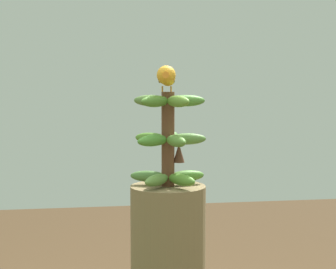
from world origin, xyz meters
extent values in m
cylinder|color=brown|center=(0.00, 0.00, 1.08)|extent=(0.04, 0.04, 0.30)
ellipsoid|color=#588338|center=(-0.05, 0.04, 0.96)|extent=(0.11, 0.11, 0.04)
ellipsoid|color=#538B2D|center=(-0.06, -0.03, 0.96)|extent=(0.12, 0.09, 0.04)
ellipsoid|color=#4A822C|center=(0.01, -0.06, 0.96)|extent=(0.06, 0.12, 0.04)
ellipsoid|color=#557C2C|center=(0.06, -0.01, 0.96)|extent=(0.12, 0.05, 0.04)
ellipsoid|color=#4C7B38|center=(0.03, 0.06, 0.96)|extent=(0.08, 0.12, 0.04)
ellipsoid|color=#4B8C31|center=(-0.03, 0.05, 1.08)|extent=(0.09, 0.12, 0.04)
ellipsoid|color=#558534|center=(-0.06, -0.02, 1.08)|extent=(0.12, 0.06, 0.04)
ellipsoid|color=#55843A|center=(0.00, -0.06, 1.08)|extent=(0.04, 0.12, 0.04)
ellipsoid|color=#4F853B|center=(0.06, -0.02, 1.08)|extent=(0.12, 0.08, 0.04)
ellipsoid|color=#4E8429|center=(0.04, 0.05, 1.08)|extent=(0.10, 0.12, 0.04)
ellipsoid|color=#5B8E29|center=(0.06, -0.01, 1.20)|extent=(0.12, 0.06, 0.04)
ellipsoid|color=#557C38|center=(0.03, 0.05, 1.20)|extent=(0.09, 0.12, 0.04)
ellipsoid|color=#4A7E2B|center=(-0.04, 0.04, 1.20)|extent=(0.10, 0.11, 0.04)
ellipsoid|color=#5E8E32|center=(-0.05, -0.02, 1.20)|extent=(0.12, 0.08, 0.04)
ellipsoid|color=#4A8331|center=(0.00, -0.06, 1.20)|extent=(0.04, 0.12, 0.04)
cone|color=#4C2D1E|center=(0.00, -0.03, 1.03)|extent=(0.04, 0.04, 0.06)
cylinder|color=#C68933|center=(0.01, 0.02, 1.23)|extent=(0.01, 0.00, 0.02)
cylinder|color=#C68933|center=(0.00, -0.01, 1.23)|extent=(0.01, 0.01, 0.02)
ellipsoid|color=orange|center=(0.00, 0.00, 1.26)|extent=(0.10, 0.06, 0.04)
ellipsoid|color=brown|center=(0.01, 0.02, 1.26)|extent=(0.07, 0.02, 0.03)
ellipsoid|color=brown|center=(0.01, -0.02, 1.26)|extent=(0.07, 0.02, 0.03)
cube|color=brown|center=(0.07, -0.01, 1.27)|extent=(0.06, 0.03, 0.01)
sphere|color=gold|center=(-0.04, 0.01, 1.28)|extent=(0.06, 0.06, 0.06)
sphere|color=black|center=(-0.05, -0.01, 1.28)|extent=(0.01, 0.01, 0.01)
cone|color=orange|center=(-0.07, 0.02, 1.28)|extent=(0.03, 0.03, 0.02)
camera|label=1|loc=(-1.77, 0.28, 1.25)|focal=61.66mm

